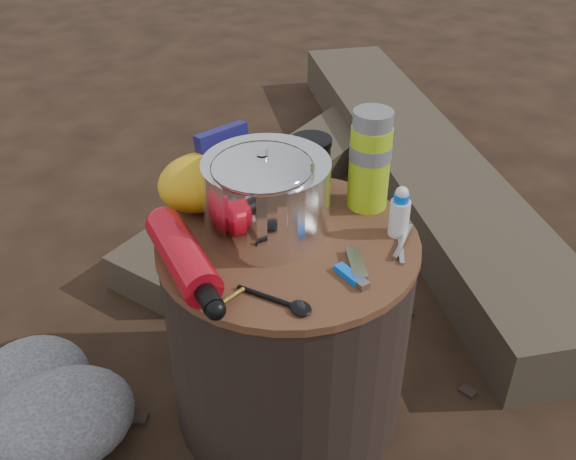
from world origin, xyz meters
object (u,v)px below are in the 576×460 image
fuel_bottle (183,256)px  stump (288,328)px  log_main (419,166)px  camping_pot (263,197)px  travel_mug (311,166)px  thermos (370,160)px

fuel_bottle → stump: bearing=2.2°
log_main → camping_pot: 1.18m
camping_pot → fuel_bottle: camping_pot is taller
travel_mug → camping_pot: bearing=-146.7°
stump → thermos: bearing=8.9°
camping_pot → travel_mug: bearing=33.3°
log_main → travel_mug: (-0.73, -0.50, 0.44)m
thermos → travel_mug: (-0.07, 0.10, -0.04)m
log_main → camping_pot: camping_pot is taller
camping_pot → thermos: (0.24, 0.01, 0.01)m
log_main → travel_mug: size_ratio=16.26×
stump → camping_pot: 0.32m
log_main → fuel_bottle: size_ratio=6.83×
log_main → fuel_bottle: fuel_bottle is taller
fuel_bottle → thermos: thermos is taller
thermos → travel_mug: size_ratio=1.69×
stump → camping_pot: bearing=147.5°
log_main → camping_pot: bearing=-128.9°
log_main → thermos: size_ratio=9.61×
stump → travel_mug: travel_mug is taller
log_main → travel_mug: travel_mug is taller
log_main → camping_pot: size_ratio=10.73×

